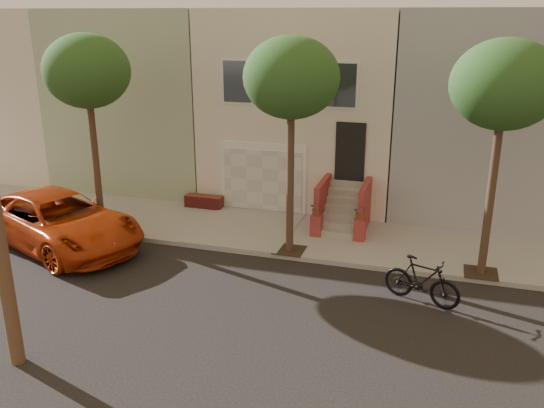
% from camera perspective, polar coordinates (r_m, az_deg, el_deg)
% --- Properties ---
extents(ground, '(90.00, 90.00, 0.00)m').
position_cam_1_polar(ground, '(14.49, -6.29, -10.48)').
color(ground, black).
rests_on(ground, ground).
extents(sidewalk, '(40.00, 3.70, 0.15)m').
position_cam_1_polar(sidewalk, '(19.02, -0.01, -2.83)').
color(sidewalk, '#9B9A8D').
rests_on(sidewalk, ground).
extents(house_row, '(33.10, 11.70, 7.00)m').
position_cam_1_polar(house_row, '(23.60, 4.19, 10.29)').
color(house_row, beige).
rests_on(house_row, sidewalk).
extents(tree_left, '(2.70, 2.57, 6.30)m').
position_cam_1_polar(tree_left, '(18.89, -17.95, 12.35)').
color(tree_left, '#2D2116').
rests_on(tree_left, sidewalk).
extents(tree_mid, '(2.70, 2.57, 6.30)m').
position_cam_1_polar(tree_mid, '(16.14, 1.93, 12.31)').
color(tree_mid, '#2D2116').
rests_on(tree_mid, sidewalk).
extents(tree_right, '(2.70, 2.57, 6.30)m').
position_cam_1_polar(tree_right, '(15.65, 22.14, 10.80)').
color(tree_right, '#2D2116').
rests_on(tree_right, sidewalk).
extents(pickup_truck, '(6.68, 4.84, 1.69)m').
position_cam_1_polar(pickup_truck, '(19.04, -20.48, -1.56)').
color(pickup_truck, '#AF330C').
rests_on(pickup_truck, ground).
extents(motorcycle, '(2.09, 1.20, 1.21)m').
position_cam_1_polar(motorcycle, '(14.99, 14.68, -7.38)').
color(motorcycle, black).
rests_on(motorcycle, ground).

